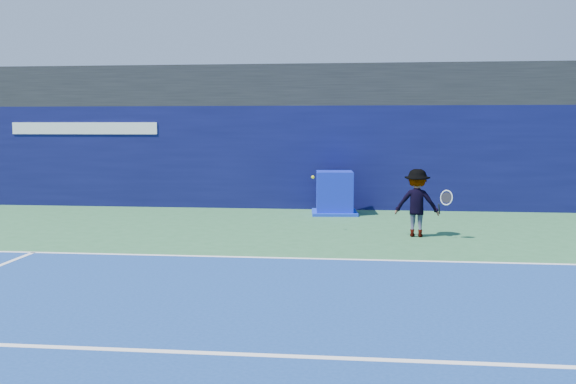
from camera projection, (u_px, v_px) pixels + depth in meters
name	position (u px, v px, depth m)	size (l,w,h in m)	color
ground	(271.00, 304.00, 8.78)	(80.00, 80.00, 0.00)	#2E663B
baseline	(293.00, 258.00, 11.74)	(24.00, 0.10, 0.01)	white
service_line	(245.00, 355.00, 6.80)	(24.00, 0.10, 0.01)	white
stadium_band	(321.00, 88.00, 19.78)	(36.00, 3.00, 1.20)	black
back_wall_assembly	(318.00, 157.00, 19.01)	(36.00, 1.03, 3.00)	#0B0D3D
equipment_cart	(334.00, 194.00, 17.67)	(1.33, 1.33, 1.18)	#0C1AB5
tennis_player	(417.00, 203.00, 14.04)	(1.24, 0.72, 1.49)	silver
tennis_ball	(313.00, 177.00, 14.54)	(0.07, 0.07, 0.07)	yellow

